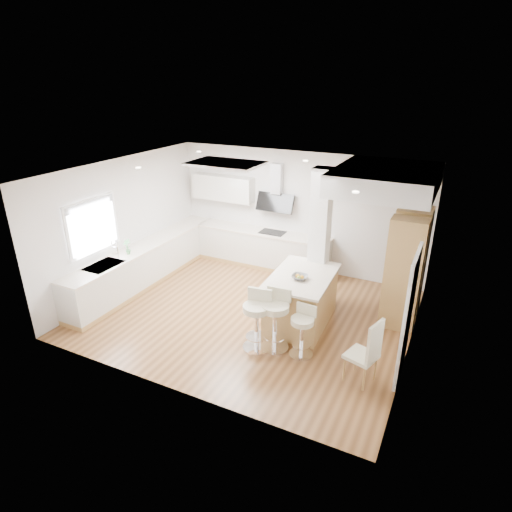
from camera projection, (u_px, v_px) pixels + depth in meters
The scene contains 18 objects.
ground at pixel (249, 313), 8.47m from camera, with size 6.00×6.00×0.00m, color brown.
ceiling at pixel (249, 313), 8.47m from camera, with size 6.00×5.00×0.02m, color silver.
wall_back at pixel (297, 212), 9.99m from camera, with size 6.00×0.04×2.80m, color silver.
wall_left at pixel (124, 224), 9.15m from camera, with size 0.04×5.00×2.80m, color silver.
wall_right at pixel (419, 278), 6.70m from camera, with size 0.04×5.00×2.80m, color silver.
skylight at pixel (226, 164), 8.21m from camera, with size 4.10×2.10×0.06m.
window_left at pixel (92, 223), 8.27m from camera, with size 0.06×1.28×1.07m.
doorway_right at pixel (408, 318), 6.37m from camera, with size 0.05×1.00×2.10m.
counter_left at pixel (147, 263), 9.58m from camera, with size 0.63×4.50×1.35m.
counter_back at pixel (257, 238), 10.41m from camera, with size 3.62×0.63×2.50m.
pillar at pixel (319, 240), 8.28m from camera, with size 0.35×0.35×2.80m.
soffit at pixel (386, 179), 7.76m from camera, with size 1.78×2.20×0.40m.
oven_column at pixel (406, 266), 7.99m from camera, with size 0.63×1.21×2.10m.
peninsula at pixel (301, 299), 7.96m from camera, with size 1.14×1.66×1.06m.
bar_stool_a at pixel (257, 317), 7.16m from camera, with size 0.54×0.54×1.07m.
bar_stool_b at pixel (276, 317), 7.15m from camera, with size 0.51×0.51×1.09m.
bar_stool_c at pixel (303, 329), 7.01m from camera, with size 0.43×0.43×0.90m.
dining_chair at pixel (368, 351), 6.31m from camera, with size 0.53×0.53×1.09m.
Camera 1 is at (3.38, -6.55, 4.33)m, focal length 30.00 mm.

